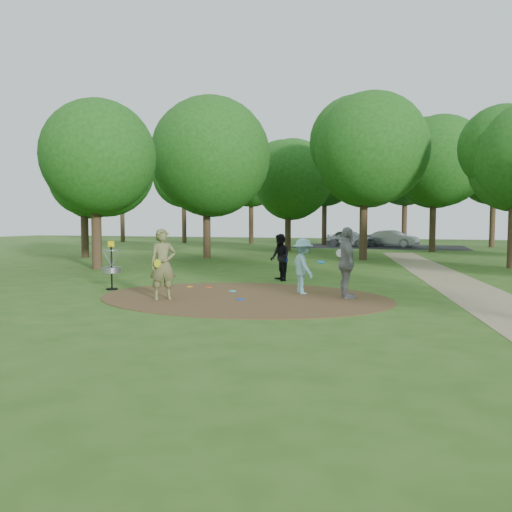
% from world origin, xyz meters
% --- Properties ---
extents(ground, '(100.00, 100.00, 0.00)m').
position_xyz_m(ground, '(0.00, 0.00, 0.00)').
color(ground, '#2D5119').
rests_on(ground, ground).
extents(dirt_clearing, '(8.40, 8.40, 0.02)m').
position_xyz_m(dirt_clearing, '(0.00, 0.00, 0.01)').
color(dirt_clearing, '#47301C').
rests_on(dirt_clearing, ground).
extents(footpath, '(7.55, 39.89, 0.01)m').
position_xyz_m(footpath, '(6.50, 2.00, 0.01)').
color(footpath, '#8C7A5B').
rests_on(footpath, ground).
extents(parking_lot, '(14.00, 8.00, 0.01)m').
position_xyz_m(parking_lot, '(2.00, 30.00, 0.00)').
color(parking_lot, black).
rests_on(parking_lot, ground).
extents(player_observer_with_disc, '(0.85, 0.79, 1.96)m').
position_xyz_m(player_observer_with_disc, '(-1.97, -1.07, 0.98)').
color(player_observer_with_disc, '#64663B').
rests_on(player_observer_with_disc, ground).
extents(player_throwing_with_disc, '(1.23, 1.23, 1.65)m').
position_xyz_m(player_throwing_with_disc, '(1.48, 1.14, 0.83)').
color(player_throwing_with_disc, '#88C5CB').
rests_on(player_throwing_with_disc, ground).
extents(player_walking_with_disc, '(1.00, 1.05, 1.71)m').
position_xyz_m(player_walking_with_disc, '(0.00, 4.14, 0.86)').
color(player_walking_with_disc, black).
rests_on(player_walking_with_disc, ground).
extents(player_waiting_with_disc, '(0.86, 1.27, 2.00)m').
position_xyz_m(player_waiting_with_disc, '(2.83, 0.60, 1.00)').
color(player_waiting_with_disc, gray).
rests_on(player_waiting_with_disc, ground).
extents(disc_ground_cyan, '(0.22, 0.22, 0.02)m').
position_xyz_m(disc_ground_cyan, '(-0.66, 0.93, 0.03)').
color(disc_ground_cyan, '#1CC9E2').
rests_on(disc_ground_cyan, dirt_clearing).
extents(disc_ground_blue, '(0.22, 0.22, 0.02)m').
position_xyz_m(disc_ground_blue, '(0.08, -0.53, 0.03)').
color(disc_ground_blue, '#0C39DB').
rests_on(disc_ground_blue, dirt_clearing).
extents(disc_ground_red, '(0.22, 0.22, 0.02)m').
position_xyz_m(disc_ground_red, '(-1.70, 1.51, 0.03)').
color(disc_ground_red, red).
rests_on(disc_ground_red, dirt_clearing).
extents(car_left, '(4.42, 3.15, 1.40)m').
position_xyz_m(car_left, '(-0.39, 29.86, 0.70)').
color(car_left, '#A1A5A9').
rests_on(car_left, ground).
extents(car_right, '(4.46, 2.75, 1.39)m').
position_xyz_m(car_right, '(3.12, 30.37, 0.69)').
color(car_right, '#999BA0').
rests_on(car_right, ground).
extents(disc_ground_orange, '(0.22, 0.22, 0.02)m').
position_xyz_m(disc_ground_orange, '(-2.38, 1.51, 0.03)').
color(disc_ground_orange, orange).
rests_on(disc_ground_orange, dirt_clearing).
extents(disc_golf_basket, '(0.63, 0.63, 1.54)m').
position_xyz_m(disc_golf_basket, '(-4.50, 0.30, 0.87)').
color(disc_golf_basket, black).
rests_on(disc_golf_basket, ground).
extents(tree_ring, '(36.53, 45.71, 9.27)m').
position_xyz_m(tree_ring, '(0.93, 9.84, 5.31)').
color(tree_ring, '#332316').
rests_on(tree_ring, ground).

